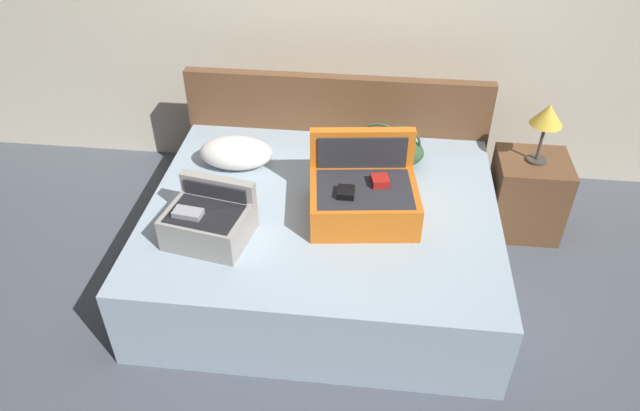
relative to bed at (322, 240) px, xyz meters
The scene contains 9 objects.
ground_plane 0.47m from the bed, 90.00° to the right, with size 12.00×12.00×0.00m, color #4C515B.
bed is the anchor object (origin of this frame).
headboard 0.88m from the bed, 90.00° to the left, with size 2.01×0.08×0.89m, color brown.
hard_case_large 0.44m from the bed, 10.21° to the right, with size 0.63×0.54×0.42m.
hard_case_medium 0.74m from the bed, 149.07° to the right, with size 0.47×0.41×0.29m.
duffel_bag 0.69m from the bed, 53.03° to the left, with size 0.45×0.29×0.28m.
pillow_near_headboard 0.75m from the bed, 148.39° to the left, with size 0.45×0.26×0.19m, color white.
nightstand 1.39m from the bed, 24.16° to the left, with size 0.44×0.40×0.53m, color brown.
table_lamp 1.50m from the bed, 24.16° to the left, with size 0.19×0.19×0.39m.
Camera 1 is at (0.28, -2.24, 2.54)m, focal length 33.33 mm.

